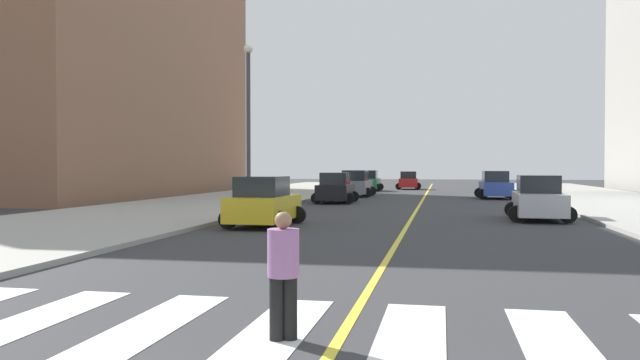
{
  "coord_description": "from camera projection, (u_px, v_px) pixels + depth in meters",
  "views": [
    {
      "loc": [
        1.29,
        -4.02,
        2.22
      ],
      "look_at": [
        -5.07,
        28.32,
        1.53
      ],
      "focal_mm": 34.98,
      "sensor_mm": 36.0,
      "label": 1
    }
  ],
  "objects": [
    {
      "name": "car_blue_nearest",
      "position": [
        495.0,
        186.0,
        43.88
      ],
      "size": [
        2.79,
        4.4,
        1.94
      ],
      "rotation": [
        0.0,
        0.0,
        3.17
      ],
      "color": "#2D479E",
      "rests_on": "ground"
    },
    {
      "name": "lane_divider_paint",
      "position": [
        423.0,
        199.0,
        43.48
      ],
      "size": [
        0.16,
        80.0,
        0.01
      ],
      "primitive_type": "cube",
      "color": "yellow",
      "rests_on": "ground"
    },
    {
      "name": "street_lamp",
      "position": [
        248.0,
        113.0,
        29.64
      ],
      "size": [
        0.44,
        0.44,
        7.92
      ],
      "color": "#38383D",
      "rests_on": "sidewalk_kerb_west"
    },
    {
      "name": "car_red_second",
      "position": [
        409.0,
        181.0,
        62.16
      ],
      "size": [
        2.56,
        4.04,
        1.79
      ],
      "rotation": [
        0.0,
        0.0,
        0.03
      ],
      "color": "red",
      "rests_on": "ground"
    },
    {
      "name": "car_black_fourth",
      "position": [
        336.0,
        189.0,
        38.54
      ],
      "size": [
        2.68,
        4.24,
        1.88
      ],
      "rotation": [
        0.0,
        0.0,
        0.02
      ],
      "color": "black",
      "rests_on": "ground"
    },
    {
      "name": "sidewalk_kerb_west",
      "position": [
        116.0,
        218.0,
        26.21
      ],
      "size": [
        10.0,
        120.0,
        0.15
      ],
      "primitive_type": "cube",
      "color": "#9E9B93",
      "rests_on": "ground"
    },
    {
      "name": "low_rise_brick_west",
      "position": [
        88.0,
        44.0,
        49.65
      ],
      "size": [
        16.0,
        32.0,
        24.14
      ],
      "primitive_type": "cube",
      "color": "brown",
      "rests_on": "ground"
    },
    {
      "name": "pedestrian_crossing",
      "position": [
        283.0,
        270.0,
        7.94
      ],
      "size": [
        0.41,
        0.41,
        1.65
      ],
      "rotation": [
        0.0,
        0.0,
        0.38
      ],
      "color": "black",
      "rests_on": "ground"
    },
    {
      "name": "car_green_seventh",
      "position": [
        368.0,
        181.0,
        57.72
      ],
      "size": [
        2.72,
        4.31,
        1.91
      ],
      "rotation": [
        0.0,
        0.0,
        0.02
      ],
      "color": "#236B42",
      "rests_on": "ground"
    },
    {
      "name": "crosswalk_paint",
      "position": [
        341.0,
        336.0,
        8.16
      ],
      "size": [
        13.5,
        4.0,
        0.01
      ],
      "color": "silver",
      "rests_on": "ground"
    },
    {
      "name": "car_gray_third",
      "position": [
        356.0,
        184.0,
        46.77
      ],
      "size": [
        2.8,
        4.45,
        1.98
      ],
      "rotation": [
        0.0,
        0.0,
        -0.01
      ],
      "color": "slate",
      "rests_on": "ground"
    },
    {
      "name": "car_yellow_fifth",
      "position": [
        264.0,
        203.0,
        23.31
      ],
      "size": [
        2.63,
        4.2,
        1.87
      ],
      "rotation": [
        0.0,
        0.0,
        -0.01
      ],
      "color": "gold",
      "rests_on": "ground"
    },
    {
      "name": "car_silver_sixth",
      "position": [
        539.0,
        199.0,
        26.04
      ],
      "size": [
        2.73,
        4.27,
        1.87
      ],
      "rotation": [
        0.0,
        0.0,
        3.1
      ],
      "color": "#B7B7BC",
      "rests_on": "ground"
    }
  ]
}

